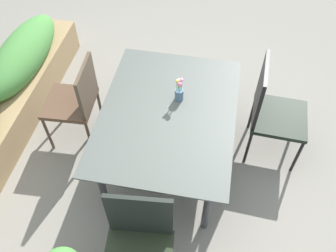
# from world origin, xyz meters

# --- Properties ---
(ground_plane) EXTENTS (12.00, 12.00, 0.00)m
(ground_plane) POSITION_xyz_m (0.00, 0.00, 0.00)
(ground_plane) COLOR gray
(dining_table) EXTENTS (1.48, 1.11, 0.70)m
(dining_table) POSITION_xyz_m (0.06, 0.08, 0.64)
(dining_table) COLOR #4C514C
(dining_table) RESTS_ON ground
(chair_far_side) EXTENTS (0.47, 0.47, 0.93)m
(chair_far_side) POSITION_xyz_m (0.22, 0.96, 0.53)
(chair_far_side) COLOR brown
(chair_far_side) RESTS_ON ground
(chair_end_left) EXTENTS (0.52, 0.52, 0.93)m
(chair_end_left) POSITION_xyz_m (-1.00, 0.09, 0.51)
(chair_end_left) COLOR black
(chair_end_left) RESTS_ON ground
(chair_near_right) EXTENTS (0.51, 0.51, 1.02)m
(chair_near_right) POSITION_xyz_m (0.40, -0.79, 0.56)
(chair_near_right) COLOR black
(chair_near_right) RESTS_ON ground
(flower_vase) EXTENTS (0.07, 0.07, 0.23)m
(flower_vase) POSITION_xyz_m (0.23, 0.01, 0.79)
(flower_vase) COLOR slate
(flower_vase) RESTS_ON dining_table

